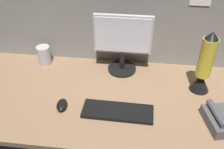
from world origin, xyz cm
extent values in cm
cube|color=#8C6B4C|center=(0.00, 0.00, -1.50)|extent=(180.00, 80.00, 3.00)
cube|color=gray|center=(0.00, 37.50, 34.12)|extent=(180.00, 5.00, 68.25)
cylinder|color=black|center=(2.88, 24.50, 0.90)|extent=(18.00, 18.00, 1.80)
cylinder|color=black|center=(2.88, 24.50, 7.30)|extent=(3.20, 3.20, 11.00)
cube|color=#B7B7B7|center=(2.88, 25.50, 25.03)|extent=(34.94, 2.40, 24.46)
cube|color=silver|center=(2.88, 24.10, 25.03)|extent=(32.54, 0.60, 22.06)
cube|color=black|center=(4.21, -14.65, 1.00)|extent=(37.21, 13.60, 2.00)
ellipsoid|color=black|center=(-25.90, -14.09, 1.70)|extent=(6.68, 10.19, 3.40)
cylinder|color=#B2B2B7|center=(-49.03, 26.24, 6.19)|extent=(8.62, 8.62, 12.38)
cone|color=black|center=(49.30, 10.46, 5.17)|extent=(11.38, 11.38, 10.34)
cylinder|color=gold|center=(49.30, 10.46, 21.72)|extent=(8.27, 8.27, 22.75)
cone|color=black|center=(49.30, 10.46, 35.17)|extent=(7.45, 7.45, 4.14)
cube|color=#4C4C51|center=(57.08, -16.13, 2.80)|extent=(20.81, 22.31, 5.60)
cylinder|color=#4C4C51|center=(52.41, -16.13, 7.20)|extent=(6.93, 17.38, 3.20)
camera|label=1|loc=(12.73, -109.35, 95.39)|focal=40.69mm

